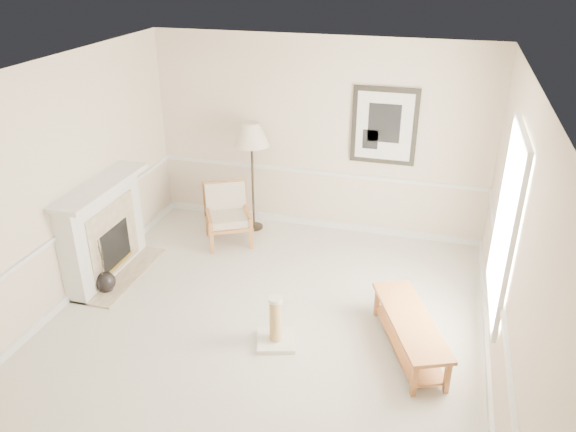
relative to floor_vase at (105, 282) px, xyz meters
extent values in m
plane|color=silver|center=(2.15, -0.19, -0.14)|extent=(5.50, 5.50, 0.00)
cube|color=beige|center=(2.15, 2.56, 1.31)|extent=(5.00, 0.04, 2.90)
cube|color=beige|center=(2.15, -2.94, 1.31)|extent=(5.00, 0.04, 2.90)
cube|color=beige|center=(-0.35, -0.19, 1.31)|extent=(0.04, 5.50, 2.90)
cube|color=beige|center=(4.65, -0.19, 1.31)|extent=(0.04, 5.50, 2.90)
cube|color=white|center=(2.15, -0.19, 2.76)|extent=(5.00, 5.50, 0.04)
cube|color=white|center=(2.15, 2.54, -0.09)|extent=(4.95, 0.04, 0.10)
cube|color=white|center=(2.15, 2.54, 0.76)|extent=(4.95, 0.04, 0.05)
cube|color=white|center=(4.61, 0.21, 1.36)|extent=(0.03, 1.20, 1.80)
cube|color=white|center=(4.60, 0.21, 1.36)|extent=(0.05, 1.34, 1.94)
cube|color=black|center=(3.10, 2.53, 1.56)|extent=(0.92, 0.04, 1.10)
cube|color=white|center=(3.10, 2.50, 1.56)|extent=(0.78, 0.01, 0.96)
cube|color=black|center=(3.10, 2.50, 1.61)|extent=(0.45, 0.01, 0.55)
cube|color=white|center=(-0.21, 0.41, 0.49)|extent=(0.28, 1.50, 1.25)
cube|color=white|center=(-0.16, 0.41, 1.14)|extent=(0.46, 1.64, 0.06)
cube|color=#C6B28E|center=(-0.06, 0.41, 0.41)|extent=(0.02, 1.05, 0.95)
cube|color=black|center=(-0.05, 0.41, 0.28)|extent=(0.02, 0.62, 0.58)
cube|color=gold|center=(-0.05, 0.41, 0.02)|extent=(0.01, 0.66, 0.05)
cube|color=#C6B28E|center=(-0.05, 0.41, -0.12)|extent=(0.60, 1.50, 0.03)
sphere|color=black|center=(0.00, 0.00, 0.01)|extent=(0.26, 0.26, 0.26)
cylinder|color=black|center=(0.00, 0.00, -0.10)|extent=(0.17, 0.17, 0.07)
cylinder|color=black|center=(0.00, 0.00, 0.35)|extent=(0.04, 0.11, 0.41)
cylinder|color=black|center=(0.00, 0.00, 0.31)|extent=(0.05, 0.13, 0.33)
cylinder|color=black|center=(0.00, 0.00, 0.38)|extent=(0.03, 0.06, 0.48)
cube|color=#A76F36|center=(0.92, 1.29, 0.04)|extent=(0.07, 0.07, 0.35)
cube|color=#A76F36|center=(0.64, 1.79, 0.04)|extent=(0.07, 0.07, 0.35)
cube|color=#A76F36|center=(1.41, 1.56, 0.04)|extent=(0.07, 0.07, 0.35)
cube|color=#A76F36|center=(1.14, 2.06, 0.04)|extent=(0.07, 0.07, 0.35)
cube|color=#A76F36|center=(1.03, 1.67, 0.18)|extent=(0.87, 0.87, 0.05)
cube|color=#A76F36|center=(0.89, 1.93, 0.47)|extent=(0.63, 0.44, 0.50)
cube|color=#A76F36|center=(0.78, 1.54, 0.34)|extent=(0.36, 0.59, 0.05)
cube|color=#A76F36|center=(1.28, 1.81, 0.34)|extent=(0.36, 0.59, 0.05)
cube|color=white|center=(1.03, 1.67, 0.27)|extent=(0.80, 0.80, 0.11)
cube|color=white|center=(0.91, 1.88, 0.49)|extent=(0.60, 0.44, 0.45)
cylinder|color=black|center=(1.23, 2.21, -0.12)|extent=(0.27, 0.27, 0.03)
cylinder|color=black|center=(1.23, 2.21, 0.65)|extent=(0.04, 0.04, 1.52)
cone|color=beige|center=(1.23, 2.21, 1.38)|extent=(0.58, 0.58, 0.33)
cube|color=#A76F36|center=(3.80, -0.12, 0.26)|extent=(0.98, 1.52, 0.04)
cube|color=#A76F36|center=(3.80, -0.12, -0.03)|extent=(0.88, 1.40, 0.03)
cube|color=#A76F36|center=(3.91, -0.80, 0.05)|extent=(0.07, 0.07, 0.38)
cube|color=#A76F36|center=(4.22, -0.67, 0.05)|extent=(0.07, 0.07, 0.38)
cube|color=#A76F36|center=(3.38, 0.43, 0.05)|extent=(0.07, 0.07, 0.38)
cube|color=#A76F36|center=(3.69, 0.56, 0.05)|extent=(0.07, 0.07, 0.38)
cube|color=white|center=(2.38, -0.39, -0.11)|extent=(0.52, 0.52, 0.05)
cylinder|color=#DEC572|center=(2.38, -0.39, 0.16)|extent=(0.14, 0.14, 0.50)
cylinder|color=white|center=(2.38, -0.39, 0.44)|extent=(0.16, 0.16, 0.04)
camera|label=1|loc=(3.86, -5.17, 3.87)|focal=35.00mm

